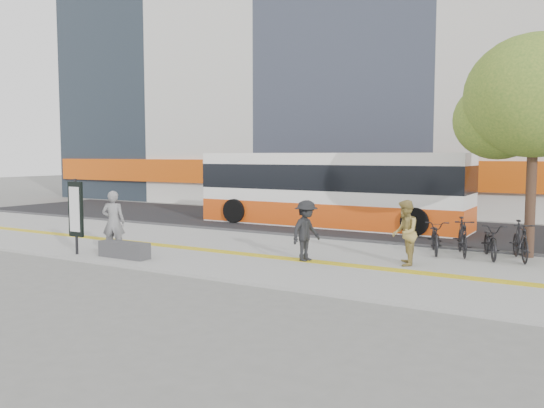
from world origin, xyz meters
The scene contains 13 objects.
ground centered at (0.00, 0.00, 0.00)m, with size 120.00×120.00×0.00m, color slate.
sidewalk centered at (0.00, 1.50, 0.04)m, with size 40.00×7.00×0.08m, color gray.
tactile_strip centered at (0.00, 1.00, 0.09)m, with size 40.00×0.45×0.01m, color yellow.
street centered at (0.00, 9.00, 0.03)m, with size 40.00×8.00×0.06m, color black.
curb centered at (0.00, 5.00, 0.07)m, with size 40.00×0.25×0.14m, color #3B3B3D.
bench centered at (-2.60, -1.20, 0.30)m, with size 1.60×0.45×0.45m, color #3B3B3D.
signboard centered at (-4.20, -1.51, 1.37)m, with size 0.55×0.10×2.20m.
street_tree centered at (7.18, 4.82, 4.51)m, with size 4.40×3.80×6.31m.
bus centered at (-0.75, 8.50, 1.47)m, with size 11.22×2.66×2.99m.
bicycle_row centered at (5.88, 4.00, 0.60)m, with size 3.45×1.99×1.10m.
seated_woman centered at (-3.40, -0.82, 1.00)m, with size 0.67×0.44×1.85m, color black.
pedestrian_tan centered at (4.53, 1.76, 0.94)m, with size 0.84×0.65×1.72m, color #A18A46.
pedestrian_dark centered at (2.04, 0.96, 0.91)m, with size 1.07×0.62×1.66m, color black.
Camera 1 is at (8.97, -12.57, 2.97)m, focal length 37.19 mm.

